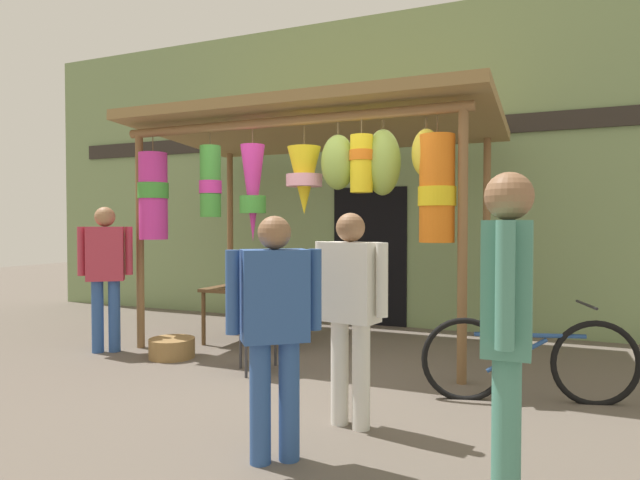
{
  "coord_description": "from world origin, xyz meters",
  "views": [
    {
      "loc": [
        2.27,
        -5.09,
        1.46
      ],
      "look_at": [
        -0.34,
        1.0,
        1.27
      ],
      "focal_mm": 30.59,
      "sensor_mm": 36.0,
      "label": 1
    }
  ],
  "objects": [
    {
      "name": "market_stall_canopy",
      "position": [
        -0.29,
        0.65,
        2.35
      ],
      "size": [
        4.23,
        2.46,
        2.79
      ],
      "color": "brown",
      "rests_on": "ground_plane"
    },
    {
      "name": "passerby_at_right",
      "position": [
        0.93,
        -1.42,
        0.9
      ],
      "size": [
        0.58,
        0.29,
        1.54
      ],
      "color": "silver",
      "rests_on": "ground_plane"
    },
    {
      "name": "vendor_in_orange",
      "position": [
        -2.42,
        -0.35,
        0.98
      ],
      "size": [
        0.49,
        0.42,
        1.66
      ],
      "color": "#2D5193",
      "rests_on": "ground_plane"
    },
    {
      "name": "customer_foreground",
      "position": [
        2.07,
        -2.33,
        1.02
      ],
      "size": [
        0.23,
        0.59,
        1.71
      ],
      "color": "#4C8E7A",
      "rests_on": "ground_plane"
    },
    {
      "name": "shopper_by_bananas",
      "position": [
        0.71,
        -2.15,
        0.88
      ],
      "size": [
        0.48,
        0.42,
        1.51
      ],
      "color": "#2D5193",
      "rests_on": "ground_plane"
    },
    {
      "name": "flower_heap_on_table",
      "position": [
        -1.13,
        0.67,
        0.75
      ],
      "size": [
        0.63,
        0.44,
        0.14
      ],
      "color": "green",
      "rests_on": "display_table"
    },
    {
      "name": "ground_plane",
      "position": [
        0.0,
        0.0,
        0.0
      ],
      "size": [
        30.0,
        30.0,
        0.0
      ],
      "primitive_type": "plane",
      "color": "#60564C"
    },
    {
      "name": "shop_facade",
      "position": [
        -0.0,
        2.6,
        2.24
      ],
      "size": [
        12.34,
        0.29,
        4.48
      ],
      "color": "#7A9360",
      "rests_on": "ground_plane"
    },
    {
      "name": "parked_bicycle",
      "position": [
        2.1,
        -0.32,
        0.35
      ],
      "size": [
        1.7,
        0.6,
        0.92
      ],
      "color": "black",
      "rests_on": "ground_plane"
    },
    {
      "name": "folding_chair",
      "position": [
        -0.44,
        -0.43,
        0.5
      ],
      "size": [
        0.56,
        0.56,
        0.84
      ],
      "color": "#2347A8",
      "rests_on": "ground_plane"
    },
    {
      "name": "wicker_basket_by_table",
      "position": [
        -1.56,
        -0.27,
        0.11
      ],
      "size": [
        0.5,
        0.5,
        0.21
      ],
      "primitive_type": "cylinder",
      "color": "olive",
      "rests_on": "ground_plane"
    },
    {
      "name": "display_table",
      "position": [
        -1.06,
        0.72,
        0.61
      ],
      "size": [
        1.2,
        0.77,
        0.68
      ],
      "color": "brown",
      "rests_on": "ground_plane"
    }
  ]
}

